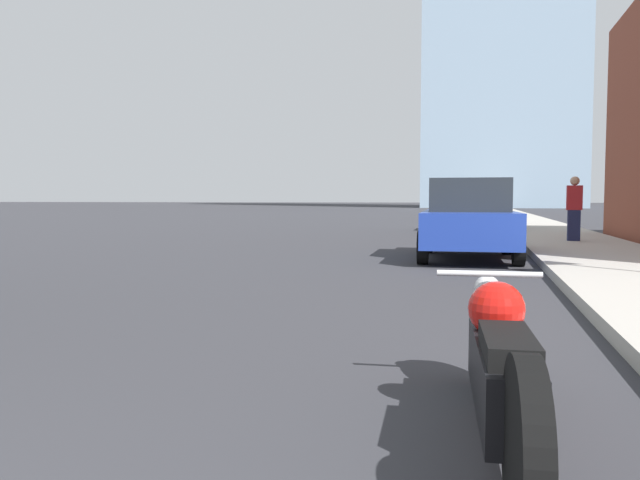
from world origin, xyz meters
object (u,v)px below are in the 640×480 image
(motorcycle, at_px, (500,364))
(parked_car_silver, at_px, (475,202))
(parked_car_black, at_px, (472,208))
(pedestrian, at_px, (574,208))
(parked_car_blue, at_px, (469,219))
(parked_car_white, at_px, (477,206))
(parked_car_red, at_px, (477,203))

(motorcycle, relative_size, parked_car_silver, 0.60)
(parked_car_black, height_order, pedestrian, pedestrian)
(parked_car_blue, xyz_separation_m, parked_car_black, (0.01, 10.73, 0.08))
(motorcycle, xyz_separation_m, parked_car_silver, (-0.28, 56.68, 0.48))
(motorcycle, distance_m, parked_car_black, 20.38)
(parked_car_white, height_order, parked_car_red, parked_car_red)
(parked_car_silver, height_order, pedestrian, pedestrian)
(parked_car_black, xyz_separation_m, parked_car_white, (0.20, 11.66, -0.07))
(parked_car_blue, height_order, pedestrian, pedestrian)
(parked_car_black, relative_size, parked_car_red, 1.04)
(motorcycle, bearing_deg, parked_car_red, 86.74)
(parked_car_red, height_order, pedestrian, parked_car_red)
(parked_car_blue, relative_size, parked_car_red, 0.96)
(parked_car_white, height_order, parked_car_silver, parked_car_silver)
(parked_car_red, relative_size, pedestrian, 2.59)
(parked_car_silver, bearing_deg, parked_car_red, -90.71)
(parked_car_silver, bearing_deg, pedestrian, -88.24)
(parked_car_silver, bearing_deg, parked_car_black, -91.57)
(parked_car_black, bearing_deg, motorcycle, -91.32)
(motorcycle, distance_m, parked_car_silver, 56.68)
(motorcycle, height_order, parked_car_red, parked_car_red)
(parked_car_red, bearing_deg, parked_car_silver, 96.86)
(parked_car_white, xyz_separation_m, parked_car_red, (-0.03, 12.52, 0.10))
(motorcycle, distance_m, pedestrian, 13.74)
(parked_car_blue, distance_m, parked_car_red, 34.91)
(parked_car_blue, height_order, parked_car_white, parked_car_blue)
(pedestrian, bearing_deg, parked_car_red, 94.32)
(parked_car_blue, height_order, parked_car_red, parked_car_red)
(parked_car_blue, relative_size, pedestrian, 2.49)
(motorcycle, xyz_separation_m, parked_car_red, (-0.09, 44.55, 0.51))
(parked_car_black, height_order, parked_car_white, parked_car_black)
(motorcycle, xyz_separation_m, parked_car_white, (-0.06, 32.03, 0.41))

